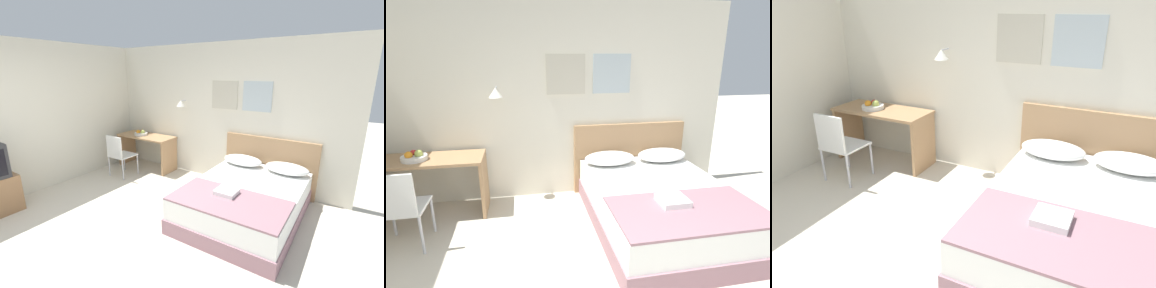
# 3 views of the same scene
# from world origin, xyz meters

# --- Properties ---
(ground_plane) EXTENTS (24.00, 24.00, 0.00)m
(ground_plane) POSITION_xyz_m (0.00, 0.00, 0.00)
(ground_plane) COLOR beige
(wall_back) EXTENTS (5.28, 0.31, 2.65)m
(wall_back) POSITION_xyz_m (0.01, 2.94, 1.33)
(wall_back) COLOR beige
(wall_back) RESTS_ON ground_plane
(bed) EXTENTS (1.52, 2.06, 0.51)m
(bed) POSITION_xyz_m (1.28, 1.82, 0.25)
(bed) COLOR gray
(bed) RESTS_ON ground_plane
(headboard) EXTENTS (1.64, 0.06, 1.00)m
(headboard) POSITION_xyz_m (1.28, 2.88, 0.50)
(headboard) COLOR #A87F56
(headboard) RESTS_ON ground_plane
(pillow_left) EXTENTS (0.69, 0.40, 0.17)m
(pillow_left) POSITION_xyz_m (0.90, 2.60, 0.60)
(pillow_left) COLOR white
(pillow_left) RESTS_ON bed
(pillow_right) EXTENTS (0.69, 0.40, 0.17)m
(pillow_right) POSITION_xyz_m (1.66, 2.60, 0.60)
(pillow_right) COLOR white
(pillow_right) RESTS_ON bed
(throw_blanket) EXTENTS (1.47, 0.83, 0.02)m
(throw_blanket) POSITION_xyz_m (1.28, 1.22, 0.52)
(throw_blanket) COLOR gray
(throw_blanket) RESTS_ON bed
(folded_towel_near_foot) EXTENTS (0.28, 0.26, 0.06)m
(folded_towel_near_foot) POSITION_xyz_m (1.18, 1.36, 0.57)
(folded_towel_near_foot) COLOR white
(folded_towel_near_foot) RESTS_ON throw_blanket
(desk) EXTENTS (1.32, 0.56, 0.75)m
(desk) POSITION_xyz_m (-1.40, 2.59, 0.53)
(desk) COLOR #A87F56
(desk) RESTS_ON ground_plane
(desk_chair) EXTENTS (0.45, 0.45, 0.88)m
(desk_chair) POSITION_xyz_m (-1.50, 1.86, 0.52)
(desk_chair) COLOR white
(desk_chair) RESTS_ON ground_plane
(fruit_bowl) EXTENTS (0.29, 0.29, 0.13)m
(fruit_bowl) POSITION_xyz_m (-1.52, 2.55, 0.79)
(fruit_bowl) COLOR silver
(fruit_bowl) RESTS_ON desk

